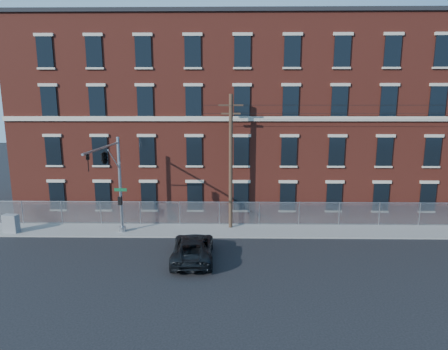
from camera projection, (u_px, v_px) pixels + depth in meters
ground at (198, 258)px, 23.19m from camera, size 140.00×140.00×0.00m
sidewalk at (364, 231)px, 27.91m from camera, size 65.00×3.00×0.12m
mill_building at (337, 118)px, 35.17m from camera, size 55.30×14.32×16.30m
chain_link_fence at (359, 213)px, 29.00m from camera, size 59.06×0.06×1.85m
traffic_signal_mast at (109, 166)px, 24.42m from camera, size 0.90×6.75×7.00m
utility_pole_near at (231, 160)px, 27.67m from camera, size 1.80×0.28×10.00m
pickup_truck at (193, 248)px, 22.88m from camera, size 2.64×5.35×1.46m
utility_cabinet at (11, 224)px, 27.38m from camera, size 1.13×0.69×1.33m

